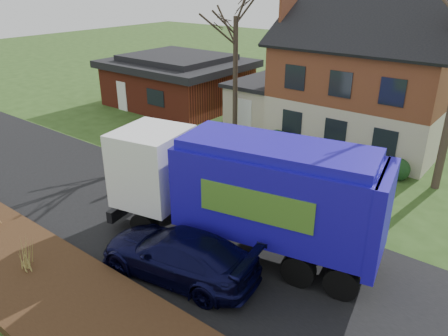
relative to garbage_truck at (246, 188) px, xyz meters
The scene contains 9 objects.
ground 4.07m from the garbage_truck, behind, with size 120.00×120.00×0.00m, color #2A4517.
road 4.06m from the garbage_truck, behind, with size 80.00×7.00×0.02m, color black.
mulch_verge 6.95m from the garbage_truck, 119.62° to the right, with size 80.00×3.50×0.30m, color #311D10.
main_house 13.71m from the garbage_truck, 97.42° to the left, with size 12.95×8.95×9.26m.
ranch_house 19.78m from the garbage_truck, 140.46° to the left, with size 9.80×8.20×3.70m.
garbage_truck is the anchor object (origin of this frame).
silver_sedan 6.13m from the garbage_truck, 127.42° to the left, with size 1.59×4.56×1.50m, color #B5B8BD.
navy_wagon 3.14m from the garbage_truck, 107.74° to the right, with size 2.21×5.42×1.57m, color black.
grass_clump_mid 7.35m from the garbage_truck, 129.43° to the right, with size 0.39×0.32×1.09m.
Camera 1 is at (10.83, -10.43, 8.98)m, focal length 35.00 mm.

